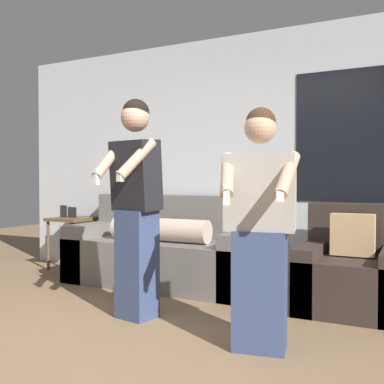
# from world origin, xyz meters

# --- Properties ---
(ground_plane) EXTENTS (14.00, 14.00, 0.00)m
(ground_plane) POSITION_xyz_m (0.00, 0.00, 0.00)
(ground_plane) COLOR #846647
(wall_back) EXTENTS (6.02, 0.07, 2.70)m
(wall_back) POSITION_xyz_m (0.02, 2.63, 1.35)
(wall_back) COLOR silver
(wall_back) RESTS_ON ground_plane
(couch) EXTENTS (2.12, 0.89, 0.95)m
(couch) POSITION_xyz_m (-0.70, 2.15, 0.34)
(couch) COLOR slate
(couch) RESTS_ON ground_plane
(armchair) EXTENTS (0.84, 0.86, 0.90)m
(armchair) POSITION_xyz_m (1.20, 2.02, 0.31)
(armchair) COLOR #332823
(armchair) RESTS_ON ground_plane
(side_table) EXTENTS (0.49, 0.49, 0.80)m
(side_table) POSITION_xyz_m (-2.18, 2.32, 0.55)
(side_table) COLOR brown
(side_table) RESTS_ON ground_plane
(person_left) EXTENTS (0.44, 0.51, 1.76)m
(person_left) POSITION_xyz_m (-0.32, 0.98, 0.92)
(person_left) COLOR #384770
(person_left) RESTS_ON ground_plane
(person_right) EXTENTS (0.51, 0.52, 1.58)m
(person_right) POSITION_xyz_m (0.78, 0.77, 0.79)
(person_right) COLOR #384770
(person_right) RESTS_ON ground_plane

